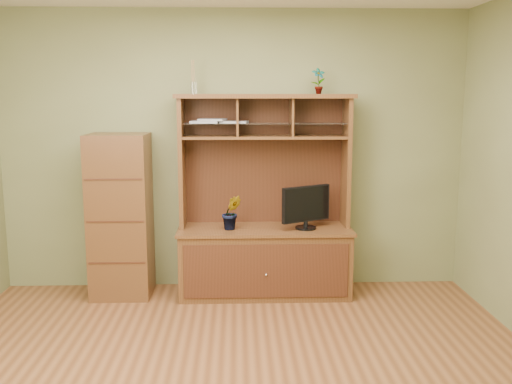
{
  "coord_description": "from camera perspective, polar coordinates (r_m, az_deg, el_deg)",
  "views": [
    {
      "loc": [
        0.03,
        -3.55,
        1.89
      ],
      "look_at": [
        0.19,
        1.2,
        1.08
      ],
      "focal_mm": 40.0,
      "sensor_mm": 36.0,
      "label": 1
    }
  ],
  "objects": [
    {
      "name": "room",
      "position": [
        3.6,
        -2.44,
        1.01
      ],
      "size": [
        4.54,
        4.04,
        2.74
      ],
      "color": "brown",
      "rests_on": "ground"
    },
    {
      "name": "media_hutch",
      "position": [
        5.46,
        0.87,
        -4.83
      ],
      "size": [
        1.66,
        0.61,
        1.9
      ],
      "color": "#482A14",
      "rests_on": "room"
    },
    {
      "name": "monitor",
      "position": [
        5.34,
        5.02,
        -1.45
      ],
      "size": [
        0.47,
        0.28,
        0.4
      ],
      "rotation": [
        0.0,
        0.0,
        0.51
      ],
      "color": "black",
      "rests_on": "media_hutch"
    },
    {
      "name": "orchid_plant",
      "position": [
        5.31,
        -2.46,
        -2.05
      ],
      "size": [
        0.19,
        0.16,
        0.33
      ],
      "primitive_type": "imported",
      "rotation": [
        0.0,
        0.0,
        0.11
      ],
      "color": "#23591E",
      "rests_on": "media_hutch"
    },
    {
      "name": "top_plant",
      "position": [
        5.41,
        6.26,
        10.99
      ],
      "size": [
        0.14,
        0.11,
        0.24
      ],
      "primitive_type": "imported",
      "rotation": [
        0.0,
        0.0,
        0.18
      ],
      "color": "#295E21",
      "rests_on": "media_hutch"
    },
    {
      "name": "reed_diffuser",
      "position": [
        5.38,
        -6.31,
        11.0
      ],
      "size": [
        0.06,
        0.06,
        0.31
      ],
      "color": "silver",
      "rests_on": "media_hutch"
    },
    {
      "name": "magazines",
      "position": [
        5.37,
        -3.95,
        7.08
      ],
      "size": [
        0.55,
        0.24,
        0.04
      ],
      "color": "#9D9DA1",
      "rests_on": "media_hutch"
    },
    {
      "name": "side_cabinet",
      "position": [
        5.52,
        -13.39,
        -2.32
      ],
      "size": [
        0.55,
        0.5,
        1.54
      ],
      "color": "#482A14",
      "rests_on": "room"
    }
  ]
}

